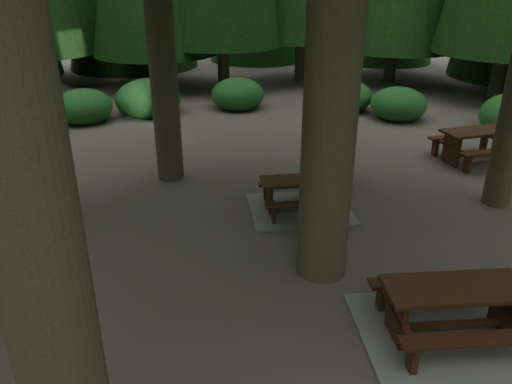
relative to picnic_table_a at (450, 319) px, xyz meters
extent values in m
plane|color=#4E483F|center=(-2.02, 1.78, -0.30)|extent=(80.00, 80.00, 0.00)
cube|color=gray|center=(0.00, 0.00, -0.27)|extent=(2.72, 2.34, 0.05)
cube|color=black|center=(0.00, 0.00, 0.52)|extent=(2.02, 0.99, 0.06)
cube|color=black|center=(0.08, 0.64, 0.19)|extent=(1.96, 0.51, 0.05)
cube|color=black|center=(-0.08, -0.64, 0.19)|extent=(1.96, 0.51, 0.05)
cube|color=black|center=(-0.77, 0.10, 0.09)|extent=(0.16, 0.60, 0.78)
cube|color=black|center=(-0.77, 0.10, 0.16)|extent=(0.28, 1.57, 0.06)
cube|color=black|center=(0.77, -0.10, 0.09)|extent=(0.16, 0.60, 0.78)
cube|color=black|center=(0.77, -0.10, 0.16)|extent=(0.28, 1.57, 0.06)
cube|color=black|center=(0.00, 0.00, -0.10)|extent=(1.62, 0.29, 0.09)
cube|color=black|center=(-6.04, 2.67, 0.20)|extent=(0.30, 1.98, 0.05)
cube|color=gray|center=(-0.90, 4.29, -0.27)|extent=(2.26, 1.92, 0.05)
cube|color=black|center=(-0.90, 4.29, 0.40)|extent=(1.71, 0.78, 0.06)
cube|color=black|center=(-0.86, 4.85, 0.12)|extent=(1.68, 0.36, 0.05)
cube|color=black|center=(-0.95, 3.74, 0.12)|extent=(1.68, 0.36, 0.05)
cube|color=black|center=(-1.57, 4.35, 0.04)|extent=(0.11, 0.51, 0.67)
cube|color=black|center=(-1.57, 4.35, 0.09)|extent=(0.18, 1.35, 0.06)
cube|color=black|center=(-0.24, 4.24, 0.04)|extent=(0.11, 0.51, 0.67)
cube|color=black|center=(-0.24, 4.24, 0.09)|extent=(0.18, 1.35, 0.06)
cube|color=black|center=(-0.90, 4.29, -0.13)|extent=(1.39, 0.18, 0.07)
cube|color=black|center=(4.59, 6.22, 0.54)|extent=(2.07, 0.95, 0.07)
cube|color=black|center=(4.53, 6.89, 0.21)|extent=(2.02, 0.45, 0.06)
cube|color=black|center=(4.64, 5.55, 0.21)|extent=(2.02, 0.45, 0.06)
cube|color=black|center=(3.79, 6.15, 0.11)|extent=(0.14, 0.62, 0.80)
cube|color=black|center=(3.79, 6.15, 0.17)|extent=(0.23, 1.62, 0.07)
cube|color=black|center=(5.39, 6.29, 0.11)|extent=(0.14, 0.62, 0.80)
cube|color=black|center=(5.39, 6.29, 0.17)|extent=(0.23, 1.62, 0.07)
cube|color=black|center=(4.59, 6.22, -0.09)|extent=(1.67, 0.23, 0.09)
ellipsoid|color=#1D571E|center=(4.41, 10.47, 0.10)|extent=(1.90, 1.90, 1.17)
ellipsoid|color=#1D571E|center=(3.12, 11.94, 0.10)|extent=(1.84, 1.84, 1.13)
ellipsoid|color=#1D571E|center=(-0.72, 13.03, 0.10)|extent=(1.95, 1.95, 1.20)
ellipsoid|color=#1D571E|center=(-3.96, 12.98, 0.10)|extent=(2.31, 2.31, 1.42)
ellipsoid|color=#1D571E|center=(-6.11, 12.34, 0.10)|extent=(1.93, 1.93, 1.19)
camera|label=1|loc=(-3.82, -4.94, 4.49)|focal=35.00mm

